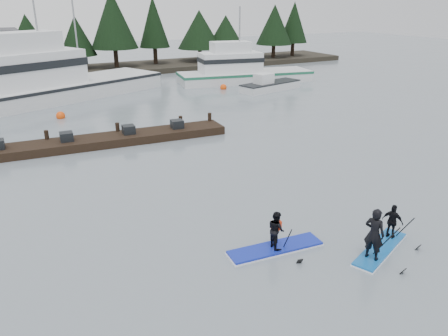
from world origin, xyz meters
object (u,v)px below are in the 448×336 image
paddleboard_solo (276,238)px  fishing_boat_large (50,90)px  fishing_boat_medium (242,76)px  paddleboard_duo (381,234)px  floating_dock (104,141)px

paddleboard_solo → fishing_boat_large: bearing=101.7°
fishing_boat_large → fishing_boat_medium: (18.46, -0.06, -0.24)m
paddleboard_solo → paddleboard_duo: paddleboard_duo is taller
fishing_boat_medium → paddleboard_duo: (-12.08, -30.13, 0.13)m
fishing_boat_large → fishing_boat_medium: fishing_boat_large is taller
fishing_boat_medium → paddleboard_duo: bearing=-101.5°
floating_dock → fishing_boat_medium: bearing=42.9°
fishing_boat_large → fishing_boat_medium: bearing=-22.5°
fishing_boat_large → paddleboard_duo: size_ratio=6.36×
fishing_boat_large → paddleboard_solo: size_ratio=5.79×
fishing_boat_large → paddleboard_duo: 30.86m
fishing_boat_large → fishing_boat_medium: size_ratio=1.39×
floating_dock → fishing_boat_large: bearing=97.9°
floating_dock → paddleboard_duo: bearing=-67.6°
fishing_boat_large → paddleboard_duo: bearing=-100.4°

